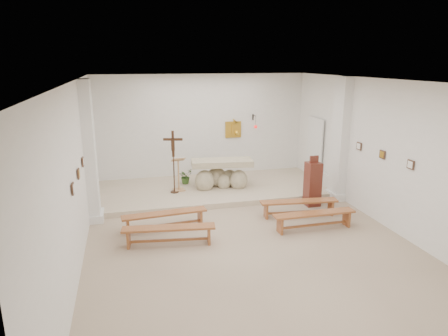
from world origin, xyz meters
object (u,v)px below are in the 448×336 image
object	(u,v)px
bench_left_front	(165,217)
bench_right_front	(299,204)
bench_right_second	(314,217)
crucifix_stand	(173,157)
lectern	(179,174)
altar	(221,176)
bench_left_second	(169,231)
donation_pedestal	(313,184)

from	to	relation	value
bench_left_front	bench_right_front	bearing A→B (deg)	-5.06
bench_right_front	bench_right_second	xyz separation A→B (m)	(0.00, -0.87, 0.00)
bench_left_front	bench_right_second	xyz separation A→B (m)	(3.45, -0.87, 0.00)
crucifix_stand	bench_left_front	xyz separation A→B (m)	(-0.52, -2.26, -0.89)
lectern	crucifix_stand	world-z (taller)	crucifix_stand
altar	bench_left_front	size ratio (longest dim) A/B	0.94
lectern	bench_right_front	bearing A→B (deg)	-47.27
bench_left_front	bench_left_second	size ratio (longest dim) A/B	1.00
crucifix_stand	bench_right_second	size ratio (longest dim) A/B	0.91
bench_left_front	bench_left_second	world-z (taller)	same
bench_left_second	bench_right_second	distance (m)	3.45
crucifix_stand	donation_pedestal	xyz separation A→B (m)	(3.63, -1.59, -0.59)
altar	bench_right_front	distance (m)	2.84
altar	donation_pedestal	world-z (taller)	donation_pedestal
lectern	bench_right_front	distance (m)	3.69
lectern	bench_right_front	world-z (taller)	lectern
lectern	bench_left_second	xyz separation A→B (m)	(-0.67, -3.28, -0.35)
altar	crucifix_stand	xyz separation A→B (m)	(-1.46, -0.16, 0.70)
altar	bench_left_second	xyz separation A→B (m)	(-1.98, -3.29, -0.19)
crucifix_stand	bench_left_second	world-z (taller)	crucifix_stand
altar	lectern	xyz separation A→B (m)	(-1.31, -0.02, 0.16)
crucifix_stand	bench_right_front	world-z (taller)	crucifix_stand
crucifix_stand	bench_left_front	world-z (taller)	crucifix_stand
bench_right_second	donation_pedestal	bearing A→B (deg)	65.27
crucifix_stand	bench_right_second	world-z (taller)	crucifix_stand
crucifix_stand	bench_right_second	xyz separation A→B (m)	(2.93, -3.13, -0.89)
altar	bench_right_front	xyz separation A→B (m)	(1.47, -2.42, -0.19)
lectern	crucifix_stand	xyz separation A→B (m)	(-0.15, -0.15, 0.54)
crucifix_stand	bench_left_second	xyz separation A→B (m)	(-0.52, -3.13, -0.89)
bench_right_front	donation_pedestal	bearing A→B (deg)	50.21
bench_right_second	lectern	bearing A→B (deg)	129.94
bench_left_second	altar	bearing A→B (deg)	66.76
bench_right_front	bench_left_second	xyz separation A→B (m)	(-3.45, -0.87, 0.00)
bench_left_front	altar	bearing A→B (deg)	45.71
donation_pedestal	bench_right_second	distance (m)	1.72
lectern	donation_pedestal	distance (m)	3.89
donation_pedestal	bench_left_second	size ratio (longest dim) A/B	0.69
lectern	bench_left_front	distance (m)	2.52
donation_pedestal	bench_right_second	size ratio (longest dim) A/B	0.70
donation_pedestal	altar	bearing A→B (deg)	139.26
crucifix_stand	bench_right_front	size ratio (longest dim) A/B	0.90
altar	bench_left_second	world-z (taller)	altar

